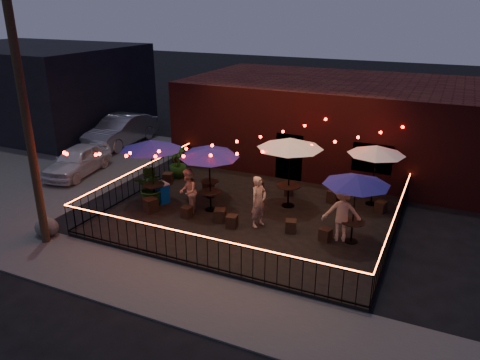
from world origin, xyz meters
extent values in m
plane|color=black|center=(0.00, 0.00, 0.00)|extent=(110.00, 110.00, 0.00)
cube|color=black|center=(0.00, 2.00, 0.07)|extent=(10.00, 8.00, 0.15)
cube|color=#474442|center=(0.00, -3.25, 0.03)|extent=(18.00, 2.50, 0.05)
cube|color=#474442|center=(-12.00, 4.00, 0.01)|extent=(11.00, 12.00, 0.02)
cube|color=#350E0E|center=(1.00, 10.00, 2.00)|extent=(14.00, 8.00, 4.00)
cube|color=black|center=(0.00, 6.12, 1.10)|extent=(1.20, 0.24, 2.20)
cube|color=black|center=(3.50, 6.12, 1.60)|extent=(1.60, 0.24, 1.20)
cube|color=black|center=(-18.00, 9.00, 2.50)|extent=(12.00, 9.00, 5.00)
cylinder|color=#332714|center=(-5.40, -2.60, 4.00)|extent=(0.26, 0.26, 8.00)
cube|color=black|center=(0.00, -2.00, 0.23)|extent=(10.00, 0.04, 0.04)
cube|color=black|center=(0.00, -2.00, 1.15)|extent=(10.00, 0.04, 0.04)
cube|color=#FD5820|center=(0.00, -2.00, 1.18)|extent=(10.00, 0.03, 0.02)
cube|color=black|center=(-5.00, 2.00, 0.23)|extent=(0.04, 8.00, 0.04)
cube|color=black|center=(-5.00, 2.00, 1.15)|extent=(0.04, 8.00, 0.04)
cube|color=#FD5820|center=(-5.00, 2.00, 1.18)|extent=(0.03, 8.00, 0.02)
cube|color=black|center=(5.00, 2.00, 0.23)|extent=(0.04, 8.00, 0.04)
cube|color=black|center=(5.00, 2.00, 1.15)|extent=(0.04, 8.00, 0.04)
cube|color=#FD5820|center=(5.00, 2.00, 1.18)|extent=(0.03, 8.00, 0.02)
cylinder|color=black|center=(-3.80, 1.32, 0.17)|extent=(0.46, 0.46, 0.03)
cylinder|color=black|center=(-3.80, 1.32, 0.54)|extent=(0.06, 0.06, 0.76)
cylinder|color=black|center=(-3.80, 1.32, 0.93)|extent=(0.84, 0.84, 0.04)
cylinder|color=black|center=(-3.80, 1.32, 1.41)|extent=(0.05, 0.05, 2.52)
cone|color=navy|center=(-3.80, 1.32, 2.51)|extent=(2.37, 2.37, 0.37)
cylinder|color=black|center=(-2.18, 2.82, 0.16)|extent=(0.39, 0.39, 0.03)
cylinder|color=black|center=(-2.18, 2.82, 0.48)|extent=(0.05, 0.05, 0.64)
cylinder|color=black|center=(-2.18, 2.82, 0.81)|extent=(0.71, 0.71, 0.04)
cylinder|color=black|center=(-2.18, 2.82, 1.21)|extent=(0.04, 0.04, 2.13)
cone|color=navy|center=(-2.18, 2.82, 2.15)|extent=(2.49, 2.49, 0.31)
cylinder|color=black|center=(-1.54, 1.70, 0.16)|extent=(0.44, 0.44, 0.03)
cylinder|color=black|center=(-1.54, 1.70, 0.52)|extent=(0.06, 0.06, 0.71)
cylinder|color=black|center=(-1.54, 1.70, 0.88)|extent=(0.79, 0.79, 0.04)
cylinder|color=black|center=(-1.54, 1.70, 1.34)|extent=(0.04, 0.04, 2.38)
cone|color=navy|center=(-1.54, 1.70, 2.38)|extent=(2.67, 2.67, 0.35)
cylinder|color=black|center=(0.95, 3.28, 0.17)|extent=(0.49, 0.49, 0.03)
cylinder|color=black|center=(0.95, 3.28, 0.56)|extent=(0.07, 0.07, 0.80)
cylinder|color=black|center=(0.95, 3.28, 0.97)|extent=(0.89, 0.89, 0.04)
cylinder|color=black|center=(0.95, 3.28, 1.48)|extent=(0.05, 0.05, 2.67)
cone|color=white|center=(0.95, 3.28, 2.65)|extent=(2.97, 2.97, 0.39)
cylinder|color=black|center=(3.77, 1.43, 0.16)|extent=(0.42, 0.42, 0.03)
cylinder|color=black|center=(3.77, 1.43, 0.51)|extent=(0.06, 0.06, 0.69)
cylinder|color=black|center=(3.77, 1.43, 0.86)|extent=(0.77, 0.77, 0.04)
cylinder|color=black|center=(3.77, 1.43, 1.30)|extent=(0.04, 0.04, 2.31)
cone|color=navy|center=(3.77, 1.43, 2.31)|extent=(2.73, 2.73, 0.34)
cylinder|color=black|center=(3.80, 4.80, 0.16)|extent=(0.43, 0.43, 0.03)
cylinder|color=black|center=(3.80, 4.80, 0.51)|extent=(0.06, 0.06, 0.70)
cylinder|color=black|center=(3.80, 4.80, 0.87)|extent=(0.78, 0.78, 0.04)
cylinder|color=black|center=(3.80, 4.80, 1.31)|extent=(0.04, 0.04, 2.33)
cone|color=white|center=(3.80, 4.80, 2.33)|extent=(2.40, 2.40, 0.34)
cube|color=black|center=(-3.49, 0.64, 0.41)|extent=(0.57, 0.57, 0.51)
cube|color=black|center=(-2.03, 0.78, 0.35)|extent=(0.35, 0.35, 0.40)
cube|color=black|center=(-4.52, 3.36, 0.38)|extent=(0.49, 0.49, 0.46)
cube|color=black|center=(-2.52, 3.32, 0.39)|extent=(0.46, 0.46, 0.47)
cube|color=black|center=(-0.77, 0.97, 0.38)|extent=(0.50, 0.50, 0.47)
cube|color=black|center=(-0.20, 0.74, 0.37)|extent=(0.42, 0.42, 0.43)
cube|color=black|center=(-0.63, 4.16, 0.37)|extent=(0.47, 0.47, 0.45)
cube|color=black|center=(0.61, 4.36, 0.37)|extent=(0.47, 0.47, 0.45)
cube|color=black|center=(1.76, 1.27, 0.36)|extent=(0.44, 0.44, 0.42)
cube|color=black|center=(2.99, 1.16, 0.36)|extent=(0.44, 0.44, 0.42)
cube|color=black|center=(2.43, 4.36, 0.39)|extent=(0.48, 0.48, 0.48)
cube|color=black|center=(4.26, 4.17, 0.36)|extent=(0.45, 0.45, 0.43)
imported|color=tan|center=(0.58, 1.25, 1.05)|extent=(0.64, 0.77, 1.80)
imported|color=tan|center=(-2.16, 1.15, 1.00)|extent=(0.93, 1.02, 1.70)
imported|color=#E0AC9C|center=(3.41, 1.42, 1.13)|extent=(1.42, 1.06, 1.97)
imported|color=#15370D|center=(-3.81, 1.25, 0.84)|extent=(1.43, 1.30, 1.37)
imported|color=#154012|center=(-4.60, 2.09, 0.75)|extent=(0.72, 0.61, 1.20)
imported|color=#12340B|center=(-4.54, 4.20, 0.83)|extent=(0.95, 0.95, 1.37)
cube|color=#0648BF|center=(-3.63, 1.57, 0.52)|extent=(0.67, 0.59, 0.74)
cube|color=silver|center=(-3.63, 1.57, 0.91)|extent=(0.72, 0.64, 0.05)
ellipsoid|color=#43433F|center=(-5.69, -2.25, 0.34)|extent=(1.03, 0.94, 0.68)
imported|color=silver|center=(-9.14, 2.96, 0.66)|extent=(2.18, 4.09, 1.32)
imported|color=#94939B|center=(-10.39, 7.67, 0.82)|extent=(1.91, 5.03, 1.64)
camera|label=1|loc=(6.21, -12.33, 7.41)|focal=35.00mm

